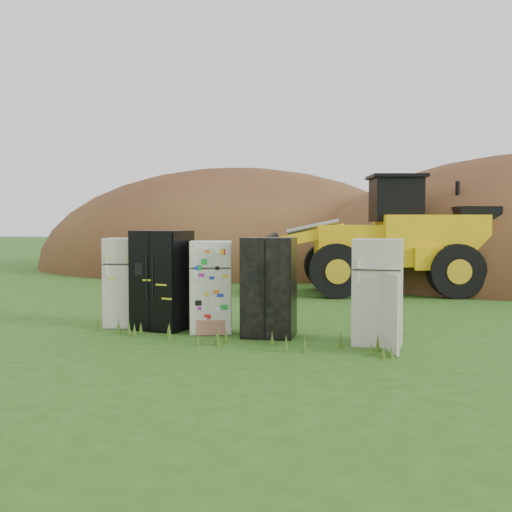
{
  "coord_description": "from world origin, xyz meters",
  "views": [
    {
      "loc": [
        4.12,
        -10.11,
        1.93
      ],
      "look_at": [
        -0.56,
        2.0,
        1.25
      ],
      "focal_mm": 45.0,
      "sensor_mm": 36.0,
      "label": 1
    }
  ],
  "objects_px": {
    "fridge_black_side": "(162,280)",
    "fridge_dark_mid": "(269,287)",
    "fridge_sticker": "(211,287)",
    "fridge_open_door": "(378,291)",
    "wheel_loader": "(366,235)",
    "fridge_leftmost": "(127,282)"
  },
  "relations": [
    {
      "from": "fridge_open_door",
      "to": "fridge_black_side",
      "type": "bearing_deg",
      "value": 173.68
    },
    {
      "from": "fridge_leftmost",
      "to": "fridge_dark_mid",
      "type": "xyz_separation_m",
      "value": [
        2.82,
        -0.05,
        0.02
      ]
    },
    {
      "from": "fridge_sticker",
      "to": "fridge_open_door",
      "type": "height_order",
      "value": "fridge_open_door"
    },
    {
      "from": "fridge_black_side",
      "to": "fridge_dark_mid",
      "type": "bearing_deg",
      "value": 2.25
    },
    {
      "from": "fridge_black_side",
      "to": "fridge_sticker",
      "type": "bearing_deg",
      "value": 3.87
    },
    {
      "from": "fridge_sticker",
      "to": "wheel_loader",
      "type": "height_order",
      "value": "wheel_loader"
    },
    {
      "from": "fridge_sticker",
      "to": "fridge_dark_mid",
      "type": "relative_size",
      "value": 0.96
    },
    {
      "from": "fridge_black_side",
      "to": "fridge_open_door",
      "type": "relative_size",
      "value": 1.07
    },
    {
      "from": "fridge_leftmost",
      "to": "fridge_open_door",
      "type": "bearing_deg",
      "value": -18.25
    },
    {
      "from": "fridge_dark_mid",
      "to": "fridge_sticker",
      "type": "bearing_deg",
      "value": 168.95
    },
    {
      "from": "fridge_leftmost",
      "to": "fridge_sticker",
      "type": "xyz_separation_m",
      "value": [
        1.73,
        -0.02,
        -0.02
      ]
    },
    {
      "from": "fridge_sticker",
      "to": "fridge_dark_mid",
      "type": "xyz_separation_m",
      "value": [
        1.09,
        -0.03,
        0.04
      ]
    },
    {
      "from": "fridge_black_side",
      "to": "fridge_sticker",
      "type": "relative_size",
      "value": 1.11
    },
    {
      "from": "fridge_leftmost",
      "to": "fridge_black_side",
      "type": "bearing_deg",
      "value": -20.86
    },
    {
      "from": "fridge_dark_mid",
      "to": "wheel_loader",
      "type": "relative_size",
      "value": 0.25
    },
    {
      "from": "fridge_sticker",
      "to": "fridge_open_door",
      "type": "relative_size",
      "value": 0.96
    },
    {
      "from": "fridge_leftmost",
      "to": "wheel_loader",
      "type": "bearing_deg",
      "value": 49.03
    },
    {
      "from": "fridge_leftmost",
      "to": "fridge_open_door",
      "type": "height_order",
      "value": "fridge_open_door"
    },
    {
      "from": "fridge_dark_mid",
      "to": "fridge_open_door",
      "type": "xyz_separation_m",
      "value": [
        1.83,
        0.01,
        -0.0
      ]
    },
    {
      "from": "wheel_loader",
      "to": "fridge_open_door",
      "type": "bearing_deg",
      "value": -97.4
    },
    {
      "from": "fridge_sticker",
      "to": "wheel_loader",
      "type": "bearing_deg",
      "value": 56.14
    },
    {
      "from": "fridge_sticker",
      "to": "wheel_loader",
      "type": "relative_size",
      "value": 0.24
    }
  ]
}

